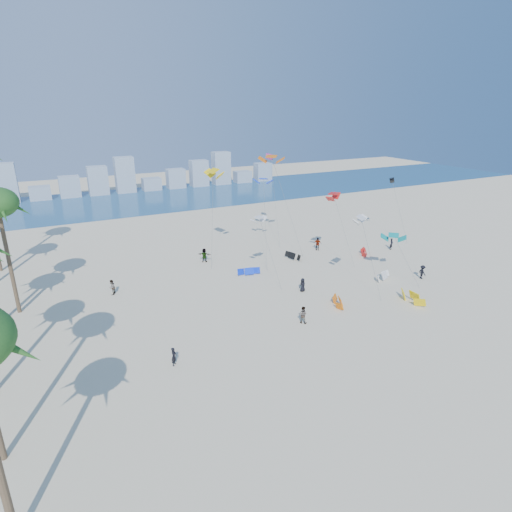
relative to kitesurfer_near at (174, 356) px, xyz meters
name	(u,v)px	position (x,y,z in m)	size (l,w,h in m)	color
ground	(315,379)	(9.13, -6.77, -0.80)	(220.00, 220.00, 0.00)	beige
ocean	(129,201)	(9.13, 65.23, -0.79)	(220.00, 220.00, 0.00)	navy
kitesurfer_near	(174,356)	(0.00, 0.00, 0.00)	(0.58, 0.38, 1.59)	black
kitesurfer_mid	(303,315)	(13.15, 1.25, 0.07)	(0.84, 0.66, 1.73)	gray
kitesurfers_far	(277,263)	(17.94, 14.73, 0.10)	(39.74, 18.81, 1.90)	black
grounded_kites	(344,277)	(23.34, 7.83, -0.33)	(20.73, 20.65, 1.06)	orange
flying_kites	(293,182)	(21.71, 17.38, 9.68)	(31.47, 27.23, 13.91)	silver
distant_skyline	(114,180)	(7.95, 75.23, 2.29)	(85.00, 3.00, 8.40)	#9EADBF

